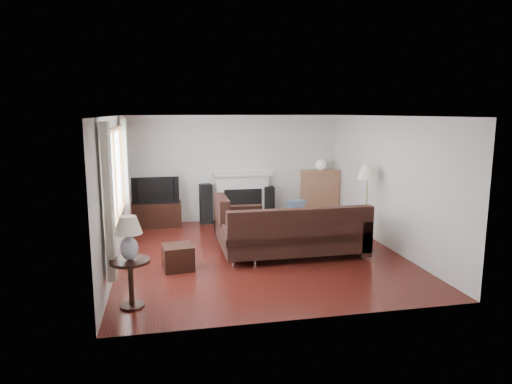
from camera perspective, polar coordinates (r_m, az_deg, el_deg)
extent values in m
cube|color=#4D1611|center=(8.46, 0.41, -7.70)|extent=(5.10, 5.60, 0.04)
cube|color=white|center=(8.06, 0.43, 9.48)|extent=(5.10, 5.60, 0.04)
cube|color=silver|center=(10.85, -2.61, 2.97)|extent=(5.00, 0.04, 2.50)
cube|color=silver|center=(5.56, 6.34, -3.80)|extent=(5.00, 0.04, 2.50)
cube|color=silver|center=(8.04, -17.29, 0.07)|extent=(0.04, 5.50, 2.50)
cube|color=silver|center=(9.02, 16.15, 1.17)|extent=(0.04, 5.50, 2.50)
cube|color=brown|center=(7.79, -17.17, 2.01)|extent=(0.12, 2.74, 1.54)
cube|color=beige|center=(6.32, -17.93, -1.18)|extent=(0.10, 0.35, 2.10)
cube|color=beige|center=(9.31, -15.95, 2.37)|extent=(0.10, 0.35, 2.10)
cube|color=white|center=(10.87, -1.71, -0.61)|extent=(1.40, 0.26, 1.15)
cube|color=black|center=(10.61, -12.33, -2.75)|extent=(1.11, 0.50, 0.55)
imported|color=black|center=(10.50, -12.44, 0.31)|extent=(1.03, 0.14, 0.59)
cube|color=black|center=(10.69, -6.28, -1.47)|extent=(0.29, 0.34, 0.92)
cube|color=black|center=(10.94, 1.65, -1.43)|extent=(0.24, 0.28, 0.82)
cube|color=#9B6748|center=(11.22, 7.95, -0.28)|extent=(0.86, 0.41, 1.18)
sphere|color=white|center=(11.12, 8.04, 3.38)|extent=(0.26, 0.26, 0.26)
cube|color=black|center=(8.21, 4.86, -5.03)|extent=(2.78, 2.03, 0.90)
cube|color=#9B7C4A|center=(9.61, 2.75, -4.27)|extent=(1.10, 0.64, 0.42)
cube|color=black|center=(7.71, -9.72, -8.04)|extent=(0.54, 0.54, 0.41)
cube|color=#AC953B|center=(9.21, 13.66, -1.49)|extent=(0.52, 0.52, 1.57)
cube|color=black|center=(6.38, -15.34, -10.97)|extent=(0.52, 0.52, 0.65)
cube|color=silver|center=(6.19, -15.61, -5.62)|extent=(0.36, 0.36, 0.58)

